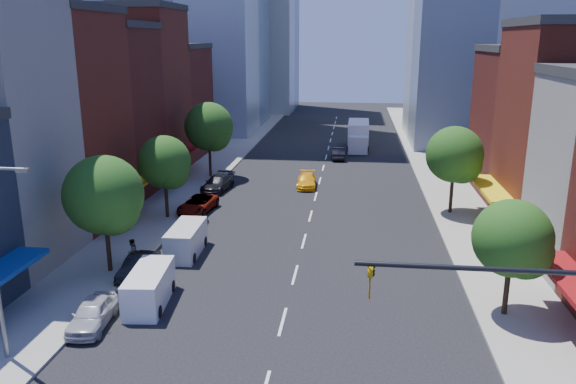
% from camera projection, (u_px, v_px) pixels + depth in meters
% --- Properties ---
extents(sidewalk_left, '(5.00, 120.00, 0.15)m').
position_uv_depth(sidewalk_left, '(211.00, 168.00, 62.94)').
color(sidewalk_left, gray).
rests_on(sidewalk_left, ground).
extents(sidewalk_right, '(5.00, 120.00, 0.15)m').
position_uv_depth(sidewalk_right, '(439.00, 174.00, 60.08)').
color(sidewalk_right, gray).
rests_on(sidewalk_right, ground).
extents(bldg_left_2, '(12.00, 9.00, 16.00)m').
position_uv_depth(bldg_left_2, '(36.00, 121.00, 43.14)').
color(bldg_left_2, maroon).
rests_on(bldg_left_2, ground).
extents(bldg_left_3, '(12.00, 8.00, 15.00)m').
position_uv_depth(bldg_left_3, '(88.00, 113.00, 51.41)').
color(bldg_left_3, '#541815').
rests_on(bldg_left_3, ground).
extents(bldg_left_4, '(12.00, 9.00, 17.00)m').
position_uv_depth(bldg_left_4, '(124.00, 94.00, 59.29)').
color(bldg_left_4, maroon).
rests_on(bldg_left_4, ground).
extents(bldg_left_5, '(12.00, 10.00, 13.00)m').
position_uv_depth(bldg_left_5, '(156.00, 103.00, 68.92)').
color(bldg_left_5, '#541815').
rests_on(bldg_left_5, ground).
extents(bldg_right_3, '(12.00, 10.00, 13.00)m').
position_uv_depth(bldg_right_3, '(547.00, 124.00, 51.66)').
color(bldg_right_3, '#541815').
rests_on(bldg_right_3, ground).
extents(tree_left_near, '(4.80, 4.80, 7.30)m').
position_uv_depth(tree_left_near, '(106.00, 198.00, 33.69)').
color(tree_left_near, black).
rests_on(tree_left_near, sidewalk_left).
extents(tree_left_mid, '(4.20, 4.20, 6.65)m').
position_uv_depth(tree_left_mid, '(166.00, 164.00, 44.32)').
color(tree_left_mid, black).
rests_on(tree_left_mid, sidewalk_left).
extents(tree_left_far, '(5.00, 5.00, 7.75)m').
position_uv_depth(tree_left_far, '(210.00, 129.00, 57.55)').
color(tree_left_far, black).
rests_on(tree_left_far, sidewalk_left).
extents(tree_right_near, '(4.00, 4.00, 6.20)m').
position_uv_depth(tree_right_near, '(515.00, 242.00, 28.37)').
color(tree_right_near, black).
rests_on(tree_right_near, sidewalk_right).
extents(tree_right_far, '(4.60, 4.60, 7.20)m').
position_uv_depth(tree_right_far, '(456.00, 157.00, 45.43)').
color(tree_right_far, black).
rests_on(tree_right_far, sidewalk_right).
extents(parked_car_front, '(2.05, 4.26, 1.40)m').
position_uv_depth(parked_car_front, '(92.00, 313.00, 28.34)').
color(parked_car_front, '#B8B7BD').
rests_on(parked_car_front, ground).
extents(parked_car_second, '(1.53, 4.07, 1.33)m').
position_uv_depth(parked_car_second, '(138.00, 266.00, 34.31)').
color(parked_car_second, black).
rests_on(parked_car_second, ground).
extents(parked_car_third, '(2.81, 5.13, 1.36)m').
position_uv_depth(parked_car_third, '(198.00, 204.00, 47.10)').
color(parked_car_third, '#999999').
rests_on(parked_car_third, ground).
extents(parked_car_rear, '(2.70, 5.24, 1.45)m').
position_uv_depth(parked_car_rear, '(218.00, 183.00, 53.78)').
color(parked_car_rear, black).
rests_on(parked_car_rear, ground).
extents(cargo_van_near, '(2.31, 4.81, 1.98)m').
position_uv_depth(cargo_van_near, '(149.00, 288.00, 30.53)').
color(cargo_van_near, silver).
rests_on(cargo_van_near, ground).
extents(cargo_van_far, '(2.02, 4.70, 1.98)m').
position_uv_depth(cargo_van_far, '(186.00, 241.00, 37.76)').
color(cargo_van_far, silver).
rests_on(cargo_van_far, ground).
extents(taxi, '(2.01, 4.54, 1.30)m').
position_uv_depth(taxi, '(307.00, 181.00, 55.12)').
color(taxi, '#FFB20D').
rests_on(taxi, ground).
extents(traffic_car_oncoming, '(1.79, 4.45, 1.44)m').
position_uv_depth(traffic_car_oncoming, '(338.00, 153.00, 68.03)').
color(traffic_car_oncoming, black).
rests_on(traffic_car_oncoming, ground).
extents(traffic_car_far, '(1.77, 4.11, 1.38)m').
position_uv_depth(traffic_car_far, '(355.00, 138.00, 78.32)').
color(traffic_car_far, '#999999').
rests_on(traffic_car_far, ground).
extents(box_truck, '(2.82, 8.85, 3.55)m').
position_uv_depth(box_truck, '(358.00, 136.00, 73.93)').
color(box_truck, silver).
rests_on(box_truck, ground).
extents(pedestrian_far, '(0.83, 0.95, 1.66)m').
position_uv_depth(pedestrian_far, '(132.00, 252.00, 35.82)').
color(pedestrian_far, '#999999').
rests_on(pedestrian_far, sidewalk_left).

